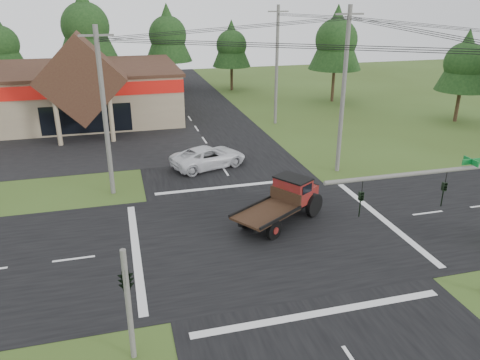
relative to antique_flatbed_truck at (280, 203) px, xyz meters
name	(u,v)px	position (x,y,z in m)	size (l,w,h in m)	color
ground	(267,234)	(-1.08, -1.15, -1.23)	(120.00, 120.00, 0.00)	#394D1B
road_ns	(267,234)	(-1.08, -1.15, -1.22)	(12.00, 120.00, 0.02)	black
road_ew	(267,234)	(-1.08, -1.15, -1.22)	(120.00, 12.00, 0.02)	black
parking_apron	(37,150)	(-15.08, 17.85, -1.22)	(28.00, 14.00, 0.02)	black
cvs_building	(29,93)	(-16.78, 28.42, 1.54)	(30.40, 18.20, 9.19)	gray
traffic_signal_mast	(470,205)	(4.74, -8.65, 3.19)	(8.12, 0.24, 7.00)	#595651
traffic_signal_corner	(125,270)	(-8.58, -8.47, 2.29)	(0.53, 2.48, 4.40)	#595651
utility_pole_nw	(104,112)	(-9.08, 6.85, 4.15)	(2.00, 0.30, 10.50)	#595651
utility_pole_ne	(343,91)	(6.92, 6.85, 4.65)	(2.00, 0.30, 11.50)	#595651
utility_pole_n	(277,65)	(6.92, 20.85, 4.50)	(2.00, 0.30, 11.20)	#595651
tree_row_b	(0,42)	(-21.08, 40.85, 5.47)	(5.60, 5.60, 10.10)	#332316
tree_row_c	(85,24)	(-11.08, 39.85, 7.49)	(7.28, 7.28, 13.13)	#332316
tree_row_d	(168,33)	(-1.08, 40.85, 6.14)	(6.16, 6.16, 11.11)	#332316
tree_row_e	(231,44)	(6.92, 38.85, 4.80)	(5.04, 5.04, 9.09)	#332316
tree_side_ne	(336,38)	(16.92, 28.85, 6.14)	(6.16, 6.16, 11.11)	#332316
tree_side_e_near	(465,61)	(24.92, 16.85, 4.80)	(5.04, 5.04, 9.09)	#332316
antique_flatbed_truck	(280,203)	(0.00, 0.00, 0.00)	(2.26, 5.91, 2.47)	#591B0C
white_pickup	(209,157)	(-2.04, 10.08, -0.45)	(2.62, 5.68, 1.58)	silver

